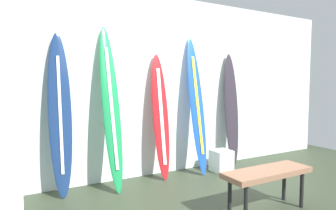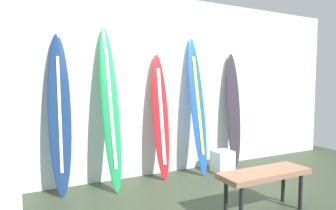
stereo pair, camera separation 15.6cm
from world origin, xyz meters
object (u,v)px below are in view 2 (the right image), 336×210
object	(u,v)px
display_block_left	(4,193)
bench	(265,176)
display_block_center	(222,161)
surfboard_cobalt	(197,105)
surfboard_emerald	(110,107)
surfboard_charcoal	(233,111)
surfboard_crimson	(161,117)
surfboard_navy	(60,115)

from	to	relation	value
display_block_left	bench	world-z (taller)	bench
display_block_center	display_block_left	bearing A→B (deg)	-179.99
surfboard_cobalt	display_block_center	xyz separation A→B (m)	(0.39, -0.15, -0.92)
surfboard_emerald	surfboard_charcoal	bearing A→B (deg)	3.29
surfboard_charcoal	surfboard_emerald	bearing A→B (deg)	-176.71
surfboard_crimson	display_block_center	bearing A→B (deg)	-9.73
surfboard_cobalt	display_block_left	bearing A→B (deg)	-176.82
surfboard_navy	surfboard_emerald	world-z (taller)	surfboard_emerald
surfboard_crimson	display_block_left	world-z (taller)	surfboard_crimson
surfboard_crimson	display_block_center	distance (m)	1.29
surfboard_navy	surfboard_emerald	distance (m)	0.65
surfboard_cobalt	display_block_center	size ratio (longest dim) A/B	6.29
bench	surfboard_emerald	bearing A→B (deg)	131.06
surfboard_emerald	display_block_left	bearing A→B (deg)	-175.63
surfboard_charcoal	bench	xyz separation A→B (m)	(-0.89, -1.64, -0.55)
surfboard_emerald	surfboard_cobalt	xyz separation A→B (m)	(1.42, 0.05, -0.02)
surfboard_crimson	surfboard_emerald	bearing A→B (deg)	-174.32
bench	surfboard_charcoal	bearing A→B (deg)	61.37
surfboard_navy	surfboard_charcoal	bearing A→B (deg)	0.84
display_block_center	bench	world-z (taller)	bench
surfboard_navy	display_block_center	distance (m)	2.60
surfboard_navy	display_block_left	bearing A→B (deg)	-164.12
surfboard_charcoal	bench	distance (m)	1.94
display_block_left	display_block_center	xyz separation A→B (m)	(3.09, 0.00, -0.00)
surfboard_emerald	surfboard_cobalt	bearing A→B (deg)	2.11
display_block_left	bench	bearing A→B (deg)	-28.55
bench	surfboard_cobalt	bearing A→B (deg)	86.03
surfboard_crimson	surfboard_charcoal	bearing A→B (deg)	1.95
surfboard_cobalt	surfboard_charcoal	bearing A→B (deg)	5.43
surfboard_navy	surfboard_crimson	bearing A→B (deg)	-0.26
surfboard_crimson	bench	bearing A→B (deg)	-71.74
surfboard_navy	surfboard_crimson	size ratio (longest dim) A/B	1.10
surfboard_emerald	display_block_left	size ratio (longest dim) A/B	5.87
surfboard_charcoal	display_block_center	bearing A→B (deg)	-150.26
surfboard_crimson	surfboard_cobalt	xyz separation A→B (m)	(0.63, -0.03, 0.16)
surfboard_emerald	display_block_left	world-z (taller)	surfboard_emerald
display_block_left	bench	distance (m)	2.96
surfboard_crimson	display_block_left	xyz separation A→B (m)	(-2.07, -0.18, -0.75)
surfboard_charcoal	display_block_left	bearing A→B (deg)	-176.31
surfboard_emerald	bench	xyz separation A→B (m)	(1.31, -1.51, -0.70)
bench	display_block_left	bearing A→B (deg)	151.45
surfboard_crimson	surfboard_navy	bearing A→B (deg)	179.74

